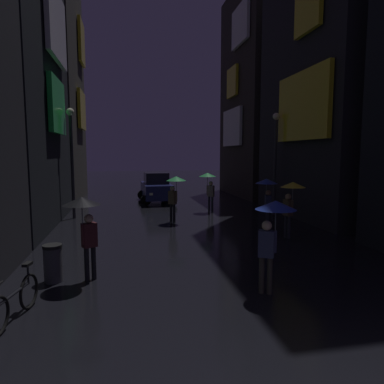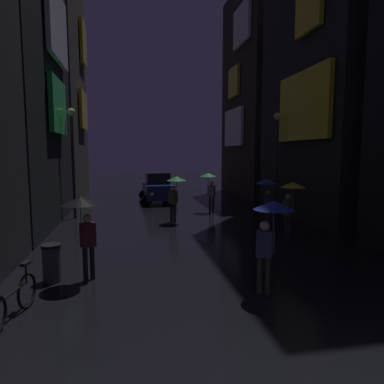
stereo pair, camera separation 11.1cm
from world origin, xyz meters
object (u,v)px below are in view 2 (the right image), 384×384
object	(u,v)px
pedestrian_near_crossing_green	(209,181)
bicycle_parked_at_storefront	(13,301)
car_distant	(157,188)
pedestrian_midstreet_left_blue	(271,221)
pedestrian_foreground_right_black	(83,215)
pedestrian_foreground_left_green	(175,186)
pedestrian_far_right_blue	(267,190)
trash_bin	(52,263)
streetlamp_right_far	(276,151)
streetlamp_left_far	(73,150)
pedestrian_midstreet_centre_yellow	(291,194)

from	to	relation	value
pedestrian_near_crossing_green	bicycle_parked_at_storefront	distance (m)	12.83
car_distant	pedestrian_midstreet_left_blue	bearing A→B (deg)	-85.40
pedestrian_foreground_right_black	pedestrian_foreground_left_green	world-z (taller)	same
pedestrian_midstreet_left_blue	bicycle_parked_at_storefront	size ratio (longest dim) A/B	1.18
pedestrian_far_right_blue	bicycle_parked_at_storefront	distance (m)	10.11
pedestrian_foreground_right_black	car_distant	world-z (taller)	pedestrian_foreground_right_black
pedestrian_foreground_right_black	trash_bin	distance (m)	1.45
bicycle_parked_at_storefront	streetlamp_right_far	distance (m)	13.93
pedestrian_foreground_right_black	bicycle_parked_at_storefront	distance (m)	2.48
pedestrian_near_crossing_green	pedestrian_far_right_blue	bearing A→B (deg)	-74.31
pedestrian_midstreet_left_blue	bicycle_parked_at_storefront	world-z (taller)	pedestrian_midstreet_left_blue
car_distant	streetlamp_right_far	bearing A→B (deg)	-45.98
pedestrian_far_right_blue	pedestrian_foreground_left_green	distance (m)	4.13
pedestrian_far_right_blue	pedestrian_foreground_left_green	bearing A→B (deg)	147.02
bicycle_parked_at_storefront	trash_bin	size ratio (longest dim) A/B	1.93
car_distant	streetlamp_left_far	distance (m)	6.99
pedestrian_midstreet_left_blue	pedestrian_foreground_right_black	distance (m)	4.44
streetlamp_right_far	pedestrian_far_right_blue	bearing A→B (deg)	-119.12
pedestrian_foreground_left_green	trash_bin	distance (m)	7.83
car_distant	streetlamp_left_far	size ratio (longest dim) A/B	0.79
car_distant	streetlamp_left_far	world-z (taller)	streetlamp_left_far
pedestrian_midstreet_centre_yellow	trash_bin	xyz separation A→B (m)	(-7.74, -2.83, -1.20)
car_distant	streetlamp_left_far	xyz separation A→B (m)	(-4.44, -4.84, 2.39)
pedestrian_midstreet_centre_yellow	trash_bin	world-z (taller)	pedestrian_midstreet_centre_yellow
streetlamp_left_far	streetlamp_right_far	distance (m)	10.04
pedestrian_midstreet_centre_yellow	trash_bin	size ratio (longest dim) A/B	2.28
pedestrian_midstreet_centre_yellow	pedestrian_near_crossing_green	bearing A→B (deg)	104.34
pedestrian_midstreet_left_blue	streetlamp_right_far	size ratio (longest dim) A/B	0.41
pedestrian_foreground_left_green	streetlamp_right_far	bearing A→B (deg)	11.31
pedestrian_midstreet_left_blue	streetlamp_left_far	xyz separation A→B (m)	(-5.66, 10.32, 1.65)
pedestrian_far_right_blue	pedestrian_foreground_left_green	xyz separation A→B (m)	(-3.46, 2.25, 0.00)
pedestrian_far_right_blue	bicycle_parked_at_storefront	xyz separation A→B (m)	(-7.75, -6.36, -1.28)
trash_bin	pedestrian_near_crossing_green	bearing A→B (deg)	55.79
streetlamp_left_far	trash_bin	distance (m)	9.09
bicycle_parked_at_storefront	car_distant	size ratio (longest dim) A/B	0.43
pedestrian_foreground_right_black	streetlamp_left_far	size ratio (longest dim) A/B	0.40
pedestrian_midstreet_left_blue	pedestrian_near_crossing_green	distance (m)	10.82
pedestrian_far_right_blue	trash_bin	xyz separation A→B (m)	(-7.46, -4.38, -1.20)
pedestrian_near_crossing_green	bicycle_parked_at_storefront	size ratio (longest dim) A/B	1.18
pedestrian_midstreet_left_blue	streetlamp_left_far	bearing A→B (deg)	118.76
pedestrian_midstreet_centre_yellow	trash_bin	distance (m)	8.32
streetlamp_left_far	pedestrian_midstreet_left_blue	bearing A→B (deg)	-61.24
car_distant	streetlamp_left_far	bearing A→B (deg)	-132.57
pedestrian_midstreet_centre_yellow	pedestrian_foreground_left_green	size ratio (longest dim) A/B	1.00
pedestrian_foreground_left_green	bicycle_parked_at_storefront	bearing A→B (deg)	-116.47
car_distant	pedestrian_foreground_left_green	bearing A→B (deg)	-87.91
pedestrian_foreground_left_green	trash_bin	xyz separation A→B (m)	(-3.99, -6.63, -1.20)
pedestrian_midstreet_centre_yellow	streetlamp_right_far	xyz separation A→B (m)	(1.56, 4.86, 1.59)
pedestrian_foreground_left_green	car_distant	xyz separation A→B (m)	(-0.25, 6.81, -0.74)
pedestrian_midstreet_centre_yellow	streetlamp_right_far	bearing A→B (deg)	72.15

